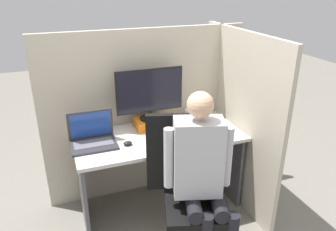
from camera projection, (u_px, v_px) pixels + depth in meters
name	position (u px, v px, depth m)	size (l,w,h in m)	color
ground_plane	(172.00, 228.00, 2.87)	(12.00, 12.00, 0.00)	slate
cubicle_panel_back	(147.00, 114.00, 3.15)	(1.96, 0.04, 1.62)	#B7AD99
cubicle_panel_right	(238.00, 120.00, 3.03)	(0.04, 1.30, 1.62)	#B7AD99
desk	(159.00, 154.00, 2.94)	(1.46, 0.67, 0.75)	beige
paper_box	(150.00, 123.00, 3.00)	(0.28, 0.20, 0.09)	orange
monitor	(150.00, 93.00, 2.89)	(0.61, 0.19, 0.47)	black
laptop	(93.00, 139.00, 2.69)	(0.37, 0.26, 0.28)	#2D2D33
mouse	(128.00, 143.00, 2.69)	(0.07, 0.05, 0.03)	black
stapler	(220.00, 121.00, 3.10)	(0.04, 0.15, 0.04)	#2D2D33
carrot_toy	(169.00, 139.00, 2.74)	(0.05, 0.14, 0.05)	orange
office_chair	(187.00, 187.00, 2.48)	(0.58, 0.62, 1.11)	black
person	(202.00, 171.00, 2.27)	(0.46, 0.45, 1.36)	black
coffee_mug	(190.00, 114.00, 3.17)	(0.09, 0.09, 0.10)	white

